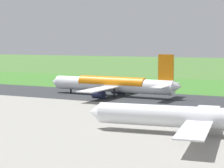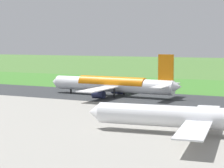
# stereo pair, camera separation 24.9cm
# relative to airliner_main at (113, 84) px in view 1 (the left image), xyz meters

# --- Properties ---
(ground_plane) EXTENTS (800.00, 800.00, 0.00)m
(ground_plane) POSITION_rel_airliner_main_xyz_m (-3.37, -0.01, -4.35)
(ground_plane) COLOR #477233
(runway_asphalt) EXTENTS (600.00, 32.53, 0.06)m
(runway_asphalt) POSITION_rel_airliner_main_xyz_m (-3.37, -0.01, -4.32)
(runway_asphalt) COLOR #2D3033
(runway_asphalt) RESTS_ON ground
(apron_concrete) EXTENTS (440.00, 110.00, 0.05)m
(apron_concrete) POSITION_rel_airliner_main_xyz_m (-3.37, 46.81, -4.33)
(apron_concrete) COLOR gray
(apron_concrete) RESTS_ON ground
(grass_verge_foreground) EXTENTS (600.00, 80.00, 0.04)m
(grass_verge_foreground) POSITION_rel_airliner_main_xyz_m (-3.37, -42.07, -4.33)
(grass_verge_foreground) COLOR #3C782B
(grass_verge_foreground) RESTS_ON ground
(airliner_main) EXTENTS (54.06, 44.15, 15.88)m
(airliner_main) POSITION_rel_airliner_main_xyz_m (0.00, 0.00, 0.00)
(airliner_main) COLOR white
(airliner_main) RESTS_ON ground
(airliner_parked_near) EXTENTS (49.40, 40.56, 14.43)m
(airliner_parked_near) POSITION_rel_airliner_main_xyz_m (-45.07, 51.24, -0.41)
(airliner_parked_near) COLOR white
(airliner_parked_near) RESTS_ON ground
(no_stopping_sign) EXTENTS (0.60, 0.10, 2.96)m
(no_stopping_sign) POSITION_rel_airliner_main_xyz_m (0.09, -37.10, -2.61)
(no_stopping_sign) COLOR slate
(no_stopping_sign) RESTS_ON ground
(traffic_cone_orange) EXTENTS (0.40, 0.40, 0.55)m
(traffic_cone_orange) POSITION_rel_airliner_main_xyz_m (5.10, -45.05, -4.08)
(traffic_cone_orange) COLOR orange
(traffic_cone_orange) RESTS_ON ground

